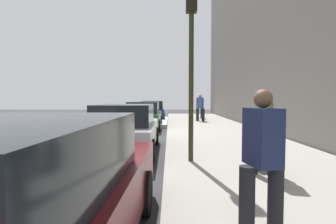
{
  "coord_description": "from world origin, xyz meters",
  "views": [
    {
      "loc": [
        -13.24,
        -1.12,
        1.68
      ],
      "look_at": [
        -0.75,
        -1.05,
        1.06
      ],
      "focal_mm": 28.38,
      "sensor_mm": 36.0,
      "label": 1
    }
  ],
  "objects_px": {
    "pedestrian_burgundy_coat": "(200,106)",
    "pedestrian_olive_coat": "(263,130)",
    "rolling_suitcase": "(256,157)",
    "pedestrian_navy_coat": "(262,156)",
    "parked_car_maroon": "(23,206)",
    "parked_car_silver": "(126,129)",
    "parked_car_navy": "(152,111)",
    "pedestrian_blue_coat": "(200,107)",
    "parked_car_green": "(144,115)",
    "traffic_light_pole": "(191,42)"
  },
  "relations": [
    {
      "from": "parked_car_maroon",
      "to": "parked_car_silver",
      "type": "height_order",
      "value": "same"
    },
    {
      "from": "traffic_light_pole",
      "to": "rolling_suitcase",
      "type": "height_order",
      "value": "traffic_light_pole"
    },
    {
      "from": "parked_car_maroon",
      "to": "pedestrian_navy_coat",
      "type": "xyz_separation_m",
      "value": [
        0.76,
        -2.33,
        0.27
      ]
    },
    {
      "from": "pedestrian_blue_coat",
      "to": "traffic_light_pole",
      "type": "height_order",
      "value": "traffic_light_pole"
    },
    {
      "from": "parked_car_green",
      "to": "rolling_suitcase",
      "type": "bearing_deg",
      "value": -159.85
    },
    {
      "from": "parked_car_navy",
      "to": "pedestrian_navy_coat",
      "type": "xyz_separation_m",
      "value": [
        -17.88,
        -2.41,
        0.27
      ]
    },
    {
      "from": "pedestrian_burgundy_coat",
      "to": "pedestrian_olive_coat",
      "type": "height_order",
      "value": "pedestrian_burgundy_coat"
    },
    {
      "from": "pedestrian_blue_coat",
      "to": "pedestrian_navy_coat",
      "type": "bearing_deg",
      "value": 175.98
    },
    {
      "from": "parked_car_green",
      "to": "parked_car_navy",
      "type": "relative_size",
      "value": 1.02
    },
    {
      "from": "parked_car_maroon",
      "to": "rolling_suitcase",
      "type": "distance_m",
      "value": 4.76
    },
    {
      "from": "parked_car_green",
      "to": "traffic_light_pole",
      "type": "bearing_deg",
      "value": -166.84
    },
    {
      "from": "rolling_suitcase",
      "to": "parked_car_maroon",
      "type": "bearing_deg",
      "value": 138.04
    },
    {
      "from": "pedestrian_olive_coat",
      "to": "traffic_light_pole",
      "type": "xyz_separation_m",
      "value": [
        1.15,
        1.37,
        2.02
      ]
    },
    {
      "from": "pedestrian_olive_coat",
      "to": "parked_car_maroon",
      "type": "bearing_deg",
      "value": 134.45
    },
    {
      "from": "traffic_light_pole",
      "to": "parked_car_navy",
      "type": "bearing_deg",
      "value": 7.44
    },
    {
      "from": "pedestrian_blue_coat",
      "to": "parked_car_navy",
      "type": "bearing_deg",
      "value": 52.71
    },
    {
      "from": "parked_car_maroon",
      "to": "traffic_light_pole",
      "type": "relative_size",
      "value": 1.12
    },
    {
      "from": "parked_car_maroon",
      "to": "pedestrian_burgundy_coat",
      "type": "xyz_separation_m",
      "value": [
        18.68,
        -3.66,
        0.36
      ]
    },
    {
      "from": "parked_car_maroon",
      "to": "pedestrian_blue_coat",
      "type": "xyz_separation_m",
      "value": [
        15.99,
        -3.4,
        0.38
      ]
    },
    {
      "from": "parked_car_maroon",
      "to": "pedestrian_olive_coat",
      "type": "bearing_deg",
      "value": -45.55
    },
    {
      "from": "pedestrian_burgundy_coat",
      "to": "parked_car_navy",
      "type": "bearing_deg",
      "value": 90.57
    },
    {
      "from": "parked_car_green",
      "to": "pedestrian_burgundy_coat",
      "type": "relative_size",
      "value": 2.5
    },
    {
      "from": "parked_car_navy",
      "to": "pedestrian_blue_coat",
      "type": "distance_m",
      "value": 4.39
    },
    {
      "from": "parked_car_green",
      "to": "traffic_light_pole",
      "type": "height_order",
      "value": "traffic_light_pole"
    },
    {
      "from": "pedestrian_navy_coat",
      "to": "rolling_suitcase",
      "type": "distance_m",
      "value": 2.97
    },
    {
      "from": "parked_car_silver",
      "to": "traffic_light_pole",
      "type": "xyz_separation_m",
      "value": [
        -1.66,
        -1.88,
        2.31
      ]
    },
    {
      "from": "parked_car_green",
      "to": "pedestrian_burgundy_coat",
      "type": "distance_m",
      "value": 7.18
    },
    {
      "from": "parked_car_silver",
      "to": "parked_car_green",
      "type": "relative_size",
      "value": 0.98
    },
    {
      "from": "parked_car_maroon",
      "to": "traffic_light_pole",
      "type": "bearing_deg",
      "value": -22.88
    },
    {
      "from": "parked_car_silver",
      "to": "parked_car_navy",
      "type": "distance_m",
      "value": 12.72
    },
    {
      "from": "pedestrian_navy_coat",
      "to": "rolling_suitcase",
      "type": "xyz_separation_m",
      "value": [
        2.77,
        -0.85,
        -0.62
      ]
    },
    {
      "from": "pedestrian_navy_coat",
      "to": "pedestrian_olive_coat",
      "type": "height_order",
      "value": "pedestrian_olive_coat"
    },
    {
      "from": "pedestrian_olive_coat",
      "to": "pedestrian_blue_coat",
      "type": "bearing_deg",
      "value": -1.01
    },
    {
      "from": "pedestrian_burgundy_coat",
      "to": "pedestrian_olive_coat",
      "type": "bearing_deg",
      "value": 178.2
    },
    {
      "from": "pedestrian_olive_coat",
      "to": "traffic_light_pole",
      "type": "height_order",
      "value": "traffic_light_pole"
    },
    {
      "from": "parked_car_silver",
      "to": "pedestrian_olive_coat",
      "type": "distance_m",
      "value": 4.31
    },
    {
      "from": "traffic_light_pole",
      "to": "pedestrian_blue_coat",
      "type": "bearing_deg",
      "value": -7.76
    },
    {
      "from": "parked_car_navy",
      "to": "parked_car_maroon",
      "type": "bearing_deg",
      "value": -179.75
    },
    {
      "from": "parked_car_silver",
      "to": "parked_car_navy",
      "type": "xyz_separation_m",
      "value": [
        12.72,
        0.0,
        -0.0
      ]
    },
    {
      "from": "pedestrian_blue_coat",
      "to": "parked_car_silver",
      "type": "bearing_deg",
      "value": 160.96
    },
    {
      "from": "parked_car_silver",
      "to": "rolling_suitcase",
      "type": "xyz_separation_m",
      "value": [
        -2.39,
        -3.26,
        -0.35
      ]
    },
    {
      "from": "pedestrian_navy_coat",
      "to": "rolling_suitcase",
      "type": "bearing_deg",
      "value": -17.01
    },
    {
      "from": "parked_car_navy",
      "to": "traffic_light_pole",
      "type": "bearing_deg",
      "value": -172.56
    },
    {
      "from": "pedestrian_burgundy_coat",
      "to": "pedestrian_olive_coat",
      "type": "xyz_separation_m",
      "value": [
        -15.57,
        0.49,
        -0.07
      ]
    },
    {
      "from": "parked_car_green",
      "to": "parked_car_maroon",
      "type": "bearing_deg",
      "value": -179.29
    },
    {
      "from": "pedestrian_burgundy_coat",
      "to": "pedestrian_blue_coat",
      "type": "xyz_separation_m",
      "value": [
        -2.69,
        0.26,
        0.02
      ]
    },
    {
      "from": "pedestrian_burgundy_coat",
      "to": "traffic_light_pole",
      "type": "xyz_separation_m",
      "value": [
        -14.42,
        1.86,
        1.95
      ]
    },
    {
      "from": "pedestrian_olive_coat",
      "to": "rolling_suitcase",
      "type": "relative_size",
      "value": 1.97
    },
    {
      "from": "pedestrian_blue_coat",
      "to": "pedestrian_olive_coat",
      "type": "bearing_deg",
      "value": 178.99
    },
    {
      "from": "pedestrian_olive_coat",
      "to": "rolling_suitcase",
      "type": "xyz_separation_m",
      "value": [
        0.42,
        -0.01,
        -0.65
      ]
    }
  ]
}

